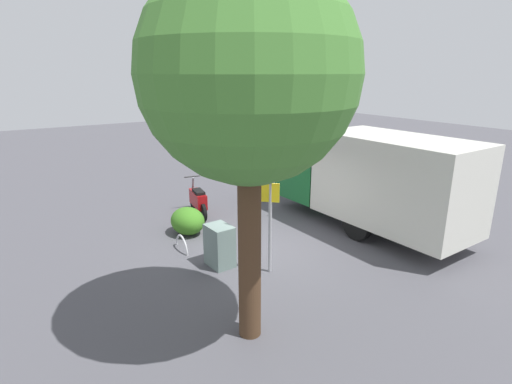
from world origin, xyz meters
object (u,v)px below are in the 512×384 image
object	(u,v)px
motorcycle	(198,200)
bike_rack_hoop	(182,250)
utility_cabinet	(220,246)
box_truck_near	(368,176)
stop_sign	(270,192)
street_tree	(249,76)

from	to	relation	value
motorcycle	bike_rack_hoop	size ratio (longest dim) A/B	2.12
utility_cabinet	box_truck_near	bearing A→B (deg)	-91.76
box_truck_near	stop_sign	xyz separation A→B (m)	(-0.79, 4.12, 0.39)
box_truck_near	utility_cabinet	bearing A→B (deg)	86.69
motorcycle	utility_cabinet	bearing A→B (deg)	172.43
box_truck_near	stop_sign	world-z (taller)	stop_sign
stop_sign	bike_rack_hoop	size ratio (longest dim) A/B	3.53
stop_sign	box_truck_near	bearing A→B (deg)	-79.14
stop_sign	bike_rack_hoop	bearing A→B (deg)	28.96
street_tree	bike_rack_hoop	size ratio (longest dim) A/B	7.36
street_tree	utility_cabinet	world-z (taller)	street_tree
motorcycle	utility_cabinet	world-z (taller)	motorcycle
street_tree	utility_cabinet	xyz separation A→B (m)	(2.68, -0.83, -4.00)
box_truck_near	bike_rack_hoop	size ratio (longest dim) A/B	9.47
motorcycle	utility_cabinet	xyz separation A→B (m)	(-3.59, 1.12, -0.00)
box_truck_near	bike_rack_hoop	bearing A→B (deg)	73.01
box_truck_near	utility_cabinet	world-z (taller)	box_truck_near
street_tree	bike_rack_hoop	world-z (taller)	street_tree
stop_sign	street_tree	distance (m)	3.48
stop_sign	utility_cabinet	xyz separation A→B (m)	(0.94, 0.82, -1.48)
street_tree	stop_sign	bearing A→B (deg)	-43.55
motorcycle	bike_rack_hoop	distance (m)	2.79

